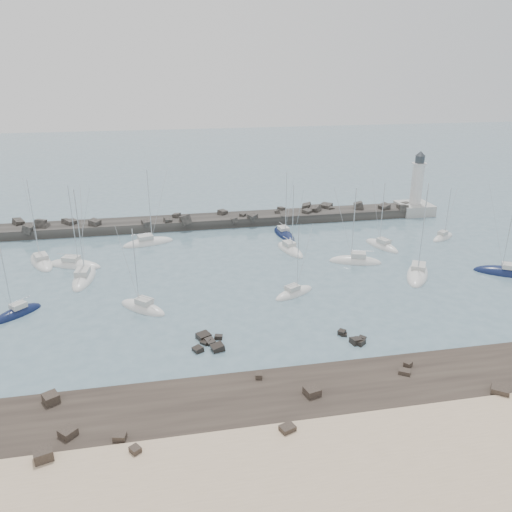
{
  "coord_description": "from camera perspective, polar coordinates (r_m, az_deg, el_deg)",
  "views": [
    {
      "loc": [
        -8.05,
        -61.36,
        31.72
      ],
      "look_at": [
        5.94,
        12.0,
        2.63
      ],
      "focal_mm": 35.0,
      "sensor_mm": 36.0,
      "label": 1
    }
  ],
  "objects": [
    {
      "name": "ground",
      "position": [
        69.54,
        -2.97,
        -5.89
      ],
      "size": [
        400.0,
        400.0,
        0.0
      ],
      "primitive_type": "plane",
      "color": "slate",
      "rests_on": "ground"
    },
    {
      "name": "sand_strip",
      "position": [
        43.96,
        3.46,
        -24.95
      ],
      "size": [
        140.0,
        14.0,
        1.0
      ],
      "primitive_type": "cube",
      "color": "beige",
      "rests_on": "ground"
    },
    {
      "name": "rock_shelf",
      "position": [
        51.1,
        0.08,
        -17.07
      ],
      "size": [
        140.0,
        12.0,
        1.81
      ],
      "color": "black",
      "rests_on": "ground"
    },
    {
      "name": "rock_cluster_near",
      "position": [
        61.21,
        -5.35,
        -9.88
      ],
      "size": [
        4.08,
        4.86,
        1.34
      ],
      "color": "black",
      "rests_on": "ground"
    },
    {
      "name": "rock_cluster_far",
      "position": [
        62.77,
        11.23,
        -9.44
      ],
      "size": [
        3.4,
        3.98,
        1.23
      ],
      "color": "black",
      "rests_on": "ground"
    },
    {
      "name": "breakwater",
      "position": [
        104.19,
        -10.15,
        3.4
      ],
      "size": [
        115.0,
        7.77,
        5.26
      ],
      "color": "#2B2826",
      "rests_on": "ground"
    },
    {
      "name": "lighthouse",
      "position": [
        117.14,
        17.72,
        6.12
      ],
      "size": [
        7.0,
        7.0,
        14.6
      ],
      "color": "#A3A39D",
      "rests_on": "ground"
    },
    {
      "name": "sailboat_1",
      "position": [
        91.77,
        -23.32,
        -0.67
      ],
      "size": [
        6.56,
        10.11,
        15.26
      ],
      "color": "white",
      "rests_on": "ground"
    },
    {
      "name": "sailboat_2",
      "position": [
        74.72,
        -25.62,
        -5.98
      ],
      "size": [
        6.48,
        6.36,
        11.22
      ],
      "color": "#0F183E",
      "rests_on": "ground"
    },
    {
      "name": "sailboat_3",
      "position": [
        82.52,
        -19.05,
        -2.44
      ],
      "size": [
        3.99,
        9.94,
        15.37
      ],
      "color": "white",
      "rests_on": "ground"
    },
    {
      "name": "sailboat_4",
      "position": [
        95.32,
        -12.21,
        1.44
      ],
      "size": [
        9.97,
        5.33,
        15.06
      ],
      "color": "white",
      "rests_on": "ground"
    },
    {
      "name": "sailboat_5",
      "position": [
        70.63,
        -12.81,
        -5.84
      ],
      "size": [
        7.41,
        7.07,
        12.58
      ],
      "color": "white",
      "rests_on": "ground"
    },
    {
      "name": "sailboat_6",
      "position": [
        89.83,
        3.91,
        0.65
      ],
      "size": [
        4.61,
        8.75,
        13.3
      ],
      "color": "white",
      "rests_on": "ground"
    },
    {
      "name": "sailboat_7",
      "position": [
        73.33,
        4.36,
        -4.3
      ],
      "size": [
        7.24,
        5.3,
        11.29
      ],
      "color": "white",
      "rests_on": "ground"
    },
    {
      "name": "sailboat_8",
      "position": [
        98.12,
        3.22,
        2.47
      ],
      "size": [
        3.8,
        8.89,
        13.59
      ],
      "color": "#0F183E",
      "rests_on": "ground"
    },
    {
      "name": "sailboat_9",
      "position": [
        86.18,
        11.28,
        -0.63
      ],
      "size": [
        9.18,
        5.47,
        14.02
      ],
      "color": "white",
      "rests_on": "ground"
    },
    {
      "name": "sailboat_10",
      "position": [
        94.53,
        14.17,
        1.1
      ],
      "size": [
        5.08,
        8.43,
        12.86
      ],
      "color": "white",
      "rests_on": "ground"
    },
    {
      "name": "sailboat_11",
      "position": [
        83.53,
        17.96,
        -2.03
      ],
      "size": [
        8.16,
        10.55,
        16.27
      ],
      "color": "white",
      "rests_on": "ground"
    },
    {
      "name": "sailboat_12",
      "position": [
        102.66,
        20.57,
        1.97
      ],
      "size": [
        6.67,
        5.24,
        10.68
      ],
      "color": "white",
      "rests_on": "ground"
    },
    {
      "name": "sailboat_13",
      "position": [
        88.38,
        -20.03,
        -1.01
      ],
      "size": [
        9.79,
        6.28,
        14.77
      ],
      "color": "white",
      "rests_on": "ground"
    },
    {
      "name": "sailboat_14",
      "position": [
        89.57,
        26.74,
        -1.76
      ],
      "size": [
        10.09,
        7.75,
        15.6
      ],
      "color": "#0F183E",
      "rests_on": "ground"
    }
  ]
}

